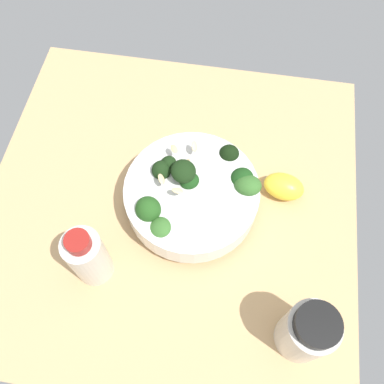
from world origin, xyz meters
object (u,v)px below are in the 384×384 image
(bottle_tall, at_px, (88,257))
(bottle_short, at_px, (307,332))
(lemon_wedge, at_px, (284,187))
(bowl_of_broccoli, at_px, (192,192))

(bottle_tall, distance_m, bottle_short, 0.32)
(lemon_wedge, bearing_deg, bottle_short, 99.31)
(bottle_tall, xyz_separation_m, bottle_short, (-0.31, 0.05, -0.00))
(lemon_wedge, xyz_separation_m, bottle_short, (-0.04, 0.23, 0.04))
(bowl_of_broccoli, distance_m, bottle_short, 0.26)
(lemon_wedge, bearing_deg, bowl_of_broccoli, 16.66)
(bowl_of_broccoli, xyz_separation_m, bottle_tall, (0.13, 0.13, 0.02))
(bottle_tall, bearing_deg, bottle_short, 170.37)
(bowl_of_broccoli, bearing_deg, bottle_short, 134.28)
(lemon_wedge, height_order, bottle_short, bottle_short)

